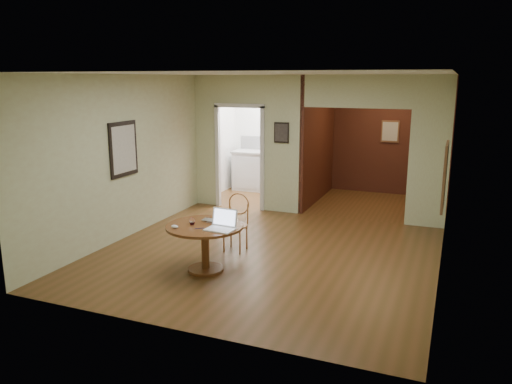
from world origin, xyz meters
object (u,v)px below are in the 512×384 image
at_px(dining_table, 205,237).
at_px(closed_laptop, 212,222).
at_px(chair, 237,219).
at_px(open_laptop, 222,224).

height_order(dining_table, closed_laptop, closed_laptop).
bearing_deg(chair, closed_laptop, -89.90).
height_order(dining_table, open_laptop, open_laptop).
xyz_separation_m(chair, closed_laptop, (0.01, -0.84, 0.18)).
relative_size(chair, open_laptop, 2.33).
bearing_deg(open_laptop, dining_table, 171.16).
xyz_separation_m(open_laptop, closed_laptop, (-0.25, 0.21, -0.05)).
bearing_deg(open_laptop, chair, 107.82).
distance_m(chair, open_laptop, 1.11).
bearing_deg(chair, open_laptop, -76.69).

